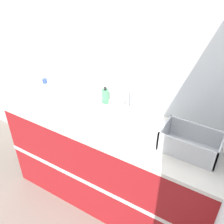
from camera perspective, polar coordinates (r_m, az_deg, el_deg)
ground_plane at (r=2.59m, az=-3.70°, el=-22.02°), size 12.00×12.00×0.00m
wall_back at (r=2.14m, az=4.38°, el=10.69°), size 4.25×0.06×2.60m
counter_cabinet at (r=2.39m, az=-0.13°, el=-10.95°), size 1.87×0.61×0.91m
sink at (r=2.04m, az=1.04°, el=-2.46°), size 0.58×0.39×0.29m
paper_towel_roll at (r=2.22m, az=-10.85°, el=3.61°), size 0.11×0.11×0.25m
dish_rack at (r=1.87m, az=16.61°, el=-6.74°), size 0.39×0.23×0.16m
bottle_white_spray at (r=2.46m, az=-11.34°, el=5.16°), size 0.07×0.07×0.15m
bottle_clear at (r=2.39m, az=-14.09°, el=4.47°), size 0.07×0.07×0.21m
soap_dispenser at (r=2.28m, az=-1.48°, el=3.43°), size 0.06×0.06×0.16m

